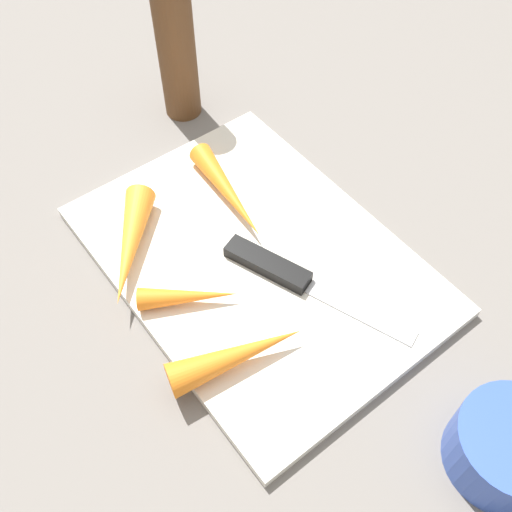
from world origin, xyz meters
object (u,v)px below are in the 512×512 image
Objects in this scene: carrot_short at (237,355)px; carrot_longest at (228,192)px; cutting_board at (256,260)px; small_bowl at (508,448)px; carrot_long at (130,246)px; pepper_grinder at (176,49)px; knife at (281,269)px; carrot_shortest at (188,296)px.

carrot_longest is at bearing 70.59° from carrot_short.
cutting_board is 0.28m from small_bowl.
carrot_short is 0.16m from carrot_long.
pepper_grinder is (-0.17, 0.05, 0.06)m from carrot_longest.
cutting_board is 0.27m from pepper_grinder.
carrot_shortest is (-0.03, -0.09, 0.01)m from knife.
cutting_board is 0.12m from carrot_short.
pepper_grinder is at bearing 163.25° from cutting_board.
carrot_long is at bearing 108.81° from carrot_short.
pepper_grinder is (-0.25, 0.16, 0.06)m from carrot_shortest.
small_bowl reaches higher than carrot_short.
pepper_grinder reaches higher than cutting_board.
carrot_shortest is 0.54× the size of pepper_grinder.
pepper_grinder is (-0.28, 0.07, 0.07)m from knife.
pepper_grinder reaches higher than carrot_short.
carrot_shortest is at bearing -125.94° from knife.
carrot_longest is 0.19m from carrot_short.
carrot_longest is at bearing 130.38° from carrot_long.
carrot_short is at bearing -25.80° from pepper_grinder.
carrot_longest is 1.02× the size of carrot_long.
carrot_shortest is at bearing 103.31° from carrot_short.
cutting_board is 2.65× the size of carrot_long.
pepper_grinder is (-0.25, 0.07, 0.08)m from cutting_board.
pepper_grinder reaches higher than carrot_long.
carrot_shortest is at bearing -32.20° from pepper_grinder.
carrot_long is at bearing -159.35° from small_bowl.
cutting_board is at bearing 91.87° from carrot_long.
knife is 1.41× the size of carrot_longest.
cutting_board is at bearing -7.72° from carrot_longest.
carrot_shortest is at bearing 49.70° from carrot_long.
carrot_short reaches higher than carrot_longest.
knife is 0.25m from small_bowl.
cutting_board is 0.08m from carrot_longest.
cutting_board is 2.60× the size of carrot_longest.
small_bowl is at bearing 10.65° from carrot_longest.
cutting_board is 0.13m from carrot_long.
cutting_board is at bearing 37.35° from carrot_shortest.
pepper_grinder is (-0.33, 0.16, 0.06)m from carrot_short.
carrot_longest is at bearing 151.93° from knife.
carrot_long is 0.08m from carrot_shortest.
small_bowl is at bearing -43.76° from carrot_short.
cutting_board is 3.91× the size of small_bowl.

